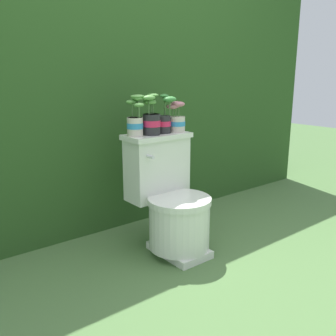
{
  "coord_description": "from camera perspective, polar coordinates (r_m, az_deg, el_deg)",
  "views": [
    {
      "loc": [
        -1.33,
        -1.59,
        1.07
      ],
      "look_at": [
        0.03,
        0.12,
        0.52
      ],
      "focal_mm": 40.0,
      "sensor_mm": 36.0,
      "label": 1
    }
  ],
  "objects": [
    {
      "name": "potted_plant_left",
      "position": [
        2.2,
        -5.0,
        7.27
      ],
      "size": [
        0.11,
        0.11,
        0.24
      ],
      "color": "beige",
      "rests_on": "toilet"
    },
    {
      "name": "toilet",
      "position": [
        2.29,
        0.36,
        -5.04
      ],
      "size": [
        0.41,
        0.51,
        0.71
      ],
      "color": "silver",
      "rests_on": "ground"
    },
    {
      "name": "ground_plane",
      "position": [
        2.33,
        1.36,
        -13.1
      ],
      "size": [
        12.0,
        12.0,
        0.0
      ],
      "primitive_type": "plane",
      "color": "#4C703D"
    },
    {
      "name": "potted_plant_midright",
      "position": [
        2.36,
        1.35,
        7.48
      ],
      "size": [
        0.12,
        0.1,
        0.19
      ],
      "color": "beige",
      "rests_on": "toilet"
    },
    {
      "name": "potted_plant_middle",
      "position": [
        2.31,
        -0.56,
        7.52
      ],
      "size": [
        0.12,
        0.1,
        0.24
      ],
      "color": "#262628",
      "rests_on": "toilet"
    },
    {
      "name": "hedge_backdrop",
      "position": [
        2.84,
        -10.66,
        9.96
      ],
      "size": [
        4.0,
        0.64,
        1.74
      ],
      "color": "#284C1E",
      "rests_on": "ground"
    },
    {
      "name": "potted_plant_midleft",
      "position": [
        2.24,
        -2.55,
        7.53
      ],
      "size": [
        0.12,
        0.11,
        0.24
      ],
      "color": "#262628",
      "rests_on": "toilet"
    }
  ]
}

